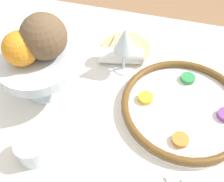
{
  "coord_description": "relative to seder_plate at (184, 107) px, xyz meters",
  "views": [
    {
      "loc": [
        -0.05,
        0.45,
        1.29
      ],
      "look_at": [
        0.07,
        0.01,
        0.74
      ],
      "focal_mm": 42.0,
      "sensor_mm": 36.0,
      "label": 1
    }
  ],
  "objects": [
    {
      "name": "fruit_stand",
      "position": [
        0.4,
        0.04,
        0.09
      ],
      "size": [
        0.21,
        0.21,
        0.12
      ],
      "color": "silver",
      "rests_on": "dining_table"
    },
    {
      "name": "napkin_roll",
      "position": [
        0.21,
        -0.14,
        0.01
      ],
      "size": [
        0.15,
        0.08,
        0.05
      ],
      "color": "white",
      "rests_on": "dining_table"
    },
    {
      "name": "wine_glass",
      "position": [
        0.2,
        -0.11,
        0.1
      ],
      "size": [
        0.07,
        0.07,
        0.15
      ],
      "color": "silver",
      "rests_on": "dining_table"
    },
    {
      "name": "bread_plate",
      "position": [
        0.21,
        -0.2,
        -0.01
      ],
      "size": [
        0.17,
        0.17,
        0.02
      ],
      "color": "tan",
      "rests_on": "dining_table"
    },
    {
      "name": "orange_fruit",
      "position": [
        0.42,
        0.05,
        0.15
      ],
      "size": [
        0.09,
        0.09,
        0.09
      ],
      "color": "orange",
      "rests_on": "fruit_stand"
    },
    {
      "name": "dining_table",
      "position": [
        0.13,
        0.01,
        -0.37
      ],
      "size": [
        1.37,
        0.87,
        0.7
      ],
      "color": "silver",
      "rests_on": "ground_plane"
    },
    {
      "name": "coconut",
      "position": [
        0.38,
        0.01,
        0.17
      ],
      "size": [
        0.12,
        0.12,
        0.12
      ],
      "color": "brown",
      "rests_on": "fruit_stand"
    },
    {
      "name": "cup_far",
      "position": [
        0.34,
        0.23,
        0.01
      ],
      "size": [
        0.08,
        0.08,
        0.06
      ],
      "color": "silver",
      "rests_on": "dining_table"
    },
    {
      "name": "seder_plate",
      "position": [
        0.0,
        0.0,
        0.0
      ],
      "size": [
        0.35,
        0.35,
        0.03
      ],
      "color": "silver",
      "rests_on": "dining_table"
    }
  ]
}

